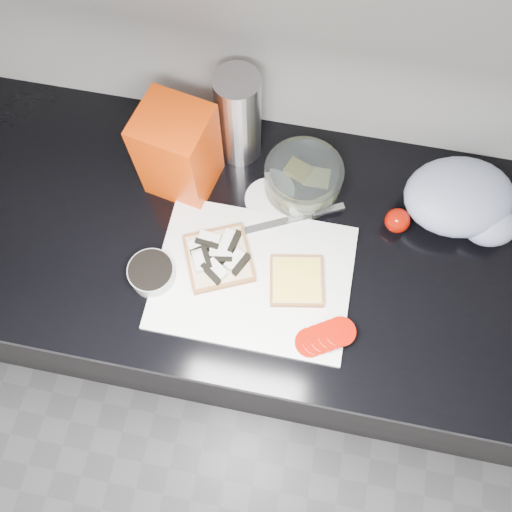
{
  "coord_description": "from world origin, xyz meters",
  "views": [
    {
      "loc": [
        -0.01,
        0.77,
        1.88
      ],
      "look_at": [
        -0.08,
        1.14,
        0.95
      ],
      "focal_mm": 35.0,
      "sensor_mm": 36.0,
      "label": 1
    }
  ],
  "objects_px": {
    "glass_bowl": "(303,178)",
    "steel_canister": "(238,118)",
    "cutting_board": "(253,277)",
    "bread_bag": "(178,152)"
  },
  "relations": [
    {
      "from": "cutting_board",
      "to": "bread_bag",
      "type": "distance_m",
      "value": 0.3
    },
    {
      "from": "bread_bag",
      "to": "cutting_board",
      "type": "bearing_deg",
      "value": -34.86
    },
    {
      "from": "cutting_board",
      "to": "steel_canister",
      "type": "xyz_separation_m",
      "value": [
        -0.09,
        0.3,
        0.11
      ]
    },
    {
      "from": "glass_bowl",
      "to": "steel_canister",
      "type": "height_order",
      "value": "steel_canister"
    },
    {
      "from": "cutting_board",
      "to": "glass_bowl",
      "type": "relative_size",
      "value": 2.36
    },
    {
      "from": "bread_bag",
      "to": "steel_canister",
      "type": "relative_size",
      "value": 0.94
    },
    {
      "from": "bread_bag",
      "to": "steel_canister",
      "type": "height_order",
      "value": "steel_canister"
    },
    {
      "from": "cutting_board",
      "to": "bread_bag",
      "type": "xyz_separation_m",
      "value": [
        -0.2,
        0.2,
        0.1
      ]
    },
    {
      "from": "glass_bowl",
      "to": "steel_canister",
      "type": "relative_size",
      "value": 0.74
    },
    {
      "from": "bread_bag",
      "to": "glass_bowl",
      "type": "bearing_deg",
      "value": 17.9
    }
  ]
}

